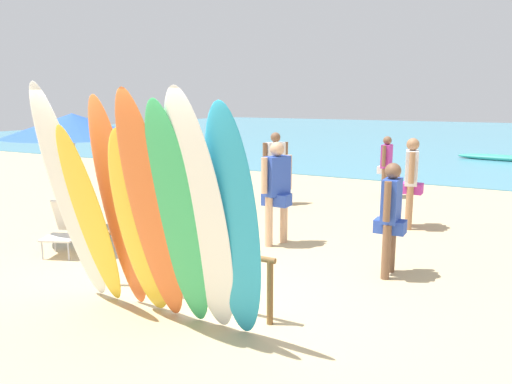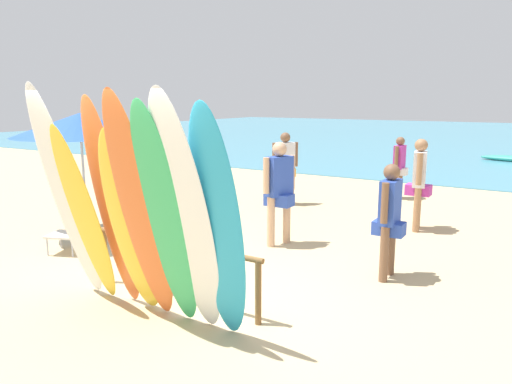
# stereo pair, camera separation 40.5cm
# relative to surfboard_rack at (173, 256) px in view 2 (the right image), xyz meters

# --- Properties ---
(ground) EXTENTS (60.00, 60.00, 0.00)m
(ground) POSITION_rel_surfboard_rack_xyz_m (0.00, 14.00, -0.57)
(ground) COLOR tan
(ocean_water) EXTENTS (60.00, 40.00, 0.02)m
(ocean_water) POSITION_rel_surfboard_rack_xyz_m (0.00, 29.84, -0.56)
(ocean_water) COLOR teal
(ocean_water) RESTS_ON ground
(surfboard_rack) EXTENTS (2.49, 0.07, 0.76)m
(surfboard_rack) POSITION_rel_surfboard_rack_xyz_m (0.00, 0.00, 0.00)
(surfboard_rack) COLOR brown
(surfboard_rack) RESTS_ON ground
(surfboard_white_0) EXTENTS (0.63, 0.82, 2.60)m
(surfboard_white_0) POSITION_rel_surfboard_rack_xyz_m (-1.07, -0.61, 0.73)
(surfboard_white_0) COLOR white
(surfboard_white_0) RESTS_ON ground
(surfboard_yellow_1) EXTENTS (0.50, 0.73, 2.16)m
(surfboard_yellow_1) POSITION_rel_surfboard_rack_xyz_m (-0.78, -0.61, 0.51)
(surfboard_yellow_1) COLOR yellow
(surfboard_yellow_1) RESTS_ON ground
(surfboard_orange_2) EXTENTS (0.55, 0.63, 2.47)m
(surfboard_orange_2) POSITION_rel_surfboard_rack_xyz_m (-0.45, -0.49, 0.66)
(surfboard_orange_2) COLOR orange
(surfboard_orange_2) RESTS_ON ground
(surfboard_yellow_3) EXTENTS (0.64, 0.73, 2.15)m
(surfboard_yellow_3) POSITION_rel_surfboard_rack_xyz_m (-0.09, -0.56, 0.50)
(surfboard_yellow_3) COLOR yellow
(surfboard_yellow_3) RESTS_ON ground
(surfboard_orange_4) EXTENTS (0.56, 0.87, 2.53)m
(surfboard_orange_4) POSITION_rel_surfboard_rack_xyz_m (0.17, -0.67, 0.69)
(surfboard_orange_4) COLOR orange
(surfboard_orange_4) RESTS_ON ground
(surfboard_green_5) EXTENTS (0.54, 0.82, 2.43)m
(surfboard_green_5) POSITION_rel_surfboard_rack_xyz_m (0.49, -0.64, 0.64)
(surfboard_green_5) COLOR #38B266
(surfboard_green_5) RESTS_ON ground
(surfboard_white_6) EXTENTS (0.60, 0.79, 2.54)m
(surfboard_white_6) POSITION_rel_surfboard_rack_xyz_m (0.75, -0.64, 0.70)
(surfboard_white_6) COLOR white
(surfboard_white_6) RESTS_ON ground
(surfboard_teal_7) EXTENTS (0.57, 0.65, 2.41)m
(surfboard_teal_7) POSITION_rel_surfboard_rack_xyz_m (1.07, -0.56, 0.63)
(surfboard_teal_7) COLOR #289EC6
(surfboard_teal_7) RESTS_ON ground
(beachgoer_midbeach) EXTENTS (0.39, 0.57, 1.50)m
(beachgoer_midbeach) POSITION_rel_surfboard_rack_xyz_m (0.60, 7.57, 0.29)
(beachgoer_midbeach) COLOR brown
(beachgoer_midbeach) RESTS_ON ground
(beachgoer_strolling) EXTENTS (0.43, 0.51, 1.65)m
(beachgoer_strolling) POSITION_rel_surfboard_rack_xyz_m (-1.45, 5.55, 0.38)
(beachgoer_strolling) COLOR brown
(beachgoer_strolling) RESTS_ON ground
(beachgoer_photographing) EXTENTS (0.45, 0.62, 1.72)m
(beachgoer_photographing) POSITION_rel_surfboard_rack_xyz_m (-0.04, 2.69, 0.42)
(beachgoer_photographing) COLOR tan
(beachgoer_photographing) RESTS_ON ground
(beachgoer_by_water) EXTENTS (0.44, 0.63, 1.69)m
(beachgoer_by_water) POSITION_rel_surfboard_rack_xyz_m (1.70, 4.86, 0.40)
(beachgoer_by_water) COLOR #9E704C
(beachgoer_by_water) RESTS_ON ground
(beachgoer_near_rack) EXTENTS (0.41, 0.59, 1.57)m
(beachgoer_near_rack) POSITION_rel_surfboard_rack_xyz_m (1.96, 2.10, 0.33)
(beachgoer_near_rack) COLOR brown
(beachgoer_near_rack) RESTS_ON ground
(beach_chair_red) EXTENTS (0.62, 0.79, 0.80)m
(beach_chair_red) POSITION_rel_surfboard_rack_xyz_m (-1.91, 2.84, -0.15)
(beach_chair_red) COLOR #B7B7BC
(beach_chair_red) RESTS_ON ground
(beach_chair_blue) EXTENTS (0.71, 0.79, 0.83)m
(beach_chair_blue) POSITION_rel_surfboard_rack_xyz_m (-2.77, 0.71, -0.14)
(beach_chair_blue) COLOR #B7B7BC
(beach_chair_blue) RESTS_ON ground
(beach_umbrella) EXTENTS (2.28, 2.28, 2.17)m
(beach_umbrella) POSITION_rel_surfboard_rack_xyz_m (-3.24, 1.40, 1.39)
(beach_umbrella) COLOR silver
(beach_umbrella) RESTS_ON ground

